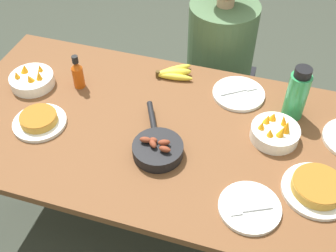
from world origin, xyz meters
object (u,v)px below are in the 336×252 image
(empty_plate_far_right, at_px, (250,208))
(person_figure, at_px, (218,73))
(empty_plate_far_left, at_px, (239,94))
(fruit_bowl_mango, at_px, (275,132))
(frittata_plate_center, at_px, (317,188))
(frittata_plate_side, at_px, (39,120))
(water_bottle, at_px, (297,94))
(hot_sauce_bottle, at_px, (78,73))
(fruit_bowl_citrus, at_px, (32,80))
(banana_bunch, at_px, (173,73))
(skillet, at_px, (157,148))

(empty_plate_far_right, xyz_separation_m, person_figure, (-0.32, 1.03, -0.25))
(empty_plate_far_left, height_order, fruit_bowl_mango, fruit_bowl_mango)
(frittata_plate_center, xyz_separation_m, frittata_plate_side, (-1.14, 0.02, -0.00))
(frittata_plate_side, height_order, empty_plate_far_right, frittata_plate_side)
(water_bottle, bearing_deg, hot_sauce_bottle, -174.43)
(fruit_bowl_citrus, relative_size, hot_sauce_bottle, 1.19)
(empty_plate_far_left, distance_m, empty_plate_far_right, 0.61)
(empty_plate_far_left, xyz_separation_m, hot_sauce_bottle, (-0.72, -0.15, 0.07))
(frittata_plate_center, bearing_deg, fruit_bowl_citrus, 169.59)
(frittata_plate_center, xyz_separation_m, fruit_bowl_mango, (-0.18, 0.23, 0.01))
(water_bottle, bearing_deg, empty_plate_far_left, 166.00)
(banana_bunch, relative_size, water_bottle, 0.75)
(empty_plate_far_right, bearing_deg, fruit_bowl_citrus, 160.42)
(empty_plate_far_right, distance_m, hot_sauce_bottle, 0.98)
(fruit_bowl_citrus, bearing_deg, empty_plate_far_right, -19.58)
(water_bottle, bearing_deg, frittata_plate_side, -159.82)
(fruit_bowl_citrus, xyz_separation_m, person_figure, (0.76, 0.65, -0.27))
(empty_plate_far_left, height_order, water_bottle, water_bottle)
(banana_bunch, height_order, skillet, skillet)
(frittata_plate_side, distance_m, fruit_bowl_mango, 0.98)
(hot_sauce_bottle, bearing_deg, skillet, -31.18)
(fruit_bowl_mango, bearing_deg, skillet, -153.01)
(empty_plate_far_right, relative_size, person_figure, 0.19)
(frittata_plate_side, relative_size, fruit_bowl_mango, 1.14)
(fruit_bowl_mango, relative_size, hot_sauce_bottle, 1.17)
(empty_plate_far_left, bearing_deg, frittata_plate_side, -150.69)
(frittata_plate_center, height_order, water_bottle, water_bottle)
(empty_plate_far_right, relative_size, fruit_bowl_mango, 1.13)
(banana_bunch, distance_m, fruit_bowl_mango, 0.58)
(skillet, relative_size, fruit_bowl_citrus, 1.71)
(banana_bunch, height_order, water_bottle, water_bottle)
(frittata_plate_side, relative_size, person_figure, 0.20)
(skillet, bearing_deg, empty_plate_far_left, -54.66)
(skillet, height_order, frittata_plate_side, skillet)
(fruit_bowl_mango, bearing_deg, frittata_plate_side, -167.54)
(frittata_plate_side, distance_m, hot_sauce_bottle, 0.29)
(empty_plate_far_right, height_order, fruit_bowl_mango, fruit_bowl_mango)
(skillet, relative_size, hot_sauce_bottle, 2.04)
(banana_bunch, bearing_deg, fruit_bowl_mango, -27.64)
(fruit_bowl_mango, distance_m, person_figure, 0.80)
(person_figure, bearing_deg, empty_plate_far_left, -68.76)
(empty_plate_far_left, distance_m, fruit_bowl_citrus, 0.96)
(fruit_bowl_mango, height_order, person_figure, person_figure)
(empty_plate_far_left, bearing_deg, fruit_bowl_mango, -49.89)
(fruit_bowl_citrus, distance_m, hot_sauce_bottle, 0.22)
(skillet, height_order, empty_plate_far_left, skillet)
(empty_plate_far_left, height_order, hot_sauce_bottle, hot_sauce_bottle)
(banana_bunch, bearing_deg, water_bottle, -10.61)
(banana_bunch, height_order, frittata_plate_side, frittata_plate_side)
(person_figure, bearing_deg, empty_plate_far_right, -72.85)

